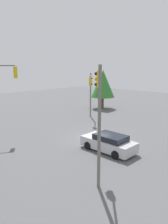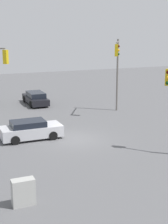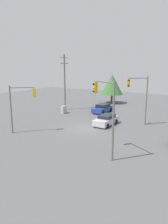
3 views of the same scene
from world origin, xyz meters
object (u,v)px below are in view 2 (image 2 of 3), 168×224
(traffic_signal_cross, at_px, (117,64))
(electrical_cabinet, at_px, (23,192))
(sedan_silver, at_px, (31,130))
(sedan_dark, at_px, (36,98))

(traffic_signal_cross, height_order, electrical_cabinet, traffic_signal_cross)
(sedan_silver, distance_m, traffic_signal_cross, 11.34)
(traffic_signal_cross, xyz_separation_m, electrical_cabinet, (12.26, 14.11, -4.05))
(sedan_silver, distance_m, sedan_dark, 11.96)
(sedan_silver, bearing_deg, traffic_signal_cross, 115.92)
(sedan_dark, distance_m, electrical_cabinet, 21.82)
(sedan_dark, bearing_deg, sedan_silver, -106.58)
(sedan_silver, xyz_separation_m, sedan_dark, (-3.41, -11.46, -0.02))
(traffic_signal_cross, distance_m, electrical_cabinet, 19.13)
(sedan_silver, relative_size, electrical_cabinet, 3.50)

